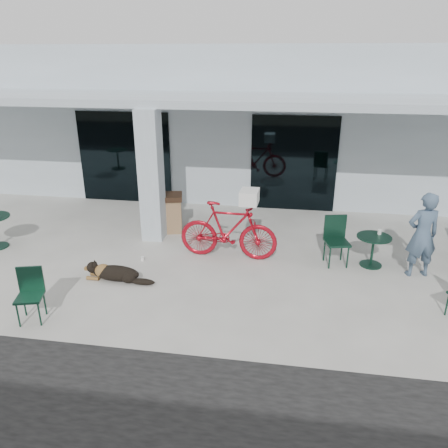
% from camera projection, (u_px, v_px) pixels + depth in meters
% --- Properties ---
extents(ground, '(80.00, 80.00, 0.00)m').
position_uv_depth(ground, '(193.00, 288.00, 8.49)').
color(ground, beige).
rests_on(ground, ground).
extents(building, '(22.00, 7.00, 4.50)m').
position_uv_depth(building, '(245.00, 114.00, 15.48)').
color(building, silver).
rests_on(building, ground).
extents(storefront_glass_left, '(2.80, 0.06, 2.70)m').
position_uv_depth(storefront_glass_left, '(125.00, 158.00, 13.05)').
color(storefront_glass_left, black).
rests_on(storefront_glass_left, ground).
extents(storefront_glass_right, '(2.40, 0.06, 2.70)m').
position_uv_depth(storefront_glass_right, '(293.00, 164.00, 12.31)').
color(storefront_glass_right, black).
rests_on(storefront_glass_right, ground).
extents(column, '(0.50, 0.50, 3.12)m').
position_uv_depth(column, '(151.00, 177.00, 10.26)').
color(column, silver).
rests_on(column, ground).
extents(overhang, '(22.00, 2.80, 0.18)m').
position_uv_depth(overhang, '(223.00, 100.00, 10.63)').
color(overhang, silver).
rests_on(overhang, column).
extents(bicycle, '(2.18, 0.69, 1.30)m').
position_uv_depth(bicycle, '(228.00, 230.00, 9.55)').
color(bicycle, '#A70D1C').
rests_on(bicycle, ground).
extents(laundry_basket, '(0.39, 0.52, 0.30)m').
position_uv_depth(laundry_basket, '(249.00, 197.00, 9.17)').
color(laundry_basket, white).
rests_on(laundry_basket, bicycle).
extents(dog, '(1.12, 0.40, 0.37)m').
position_uv_depth(dog, '(116.00, 272.00, 8.71)').
color(dog, black).
rests_on(dog, ground).
extents(cup_near_dog, '(0.08, 0.08, 0.10)m').
position_uv_depth(cup_near_dog, '(142.00, 259.00, 9.60)').
color(cup_near_dog, white).
rests_on(cup_near_dog, ground).
extents(cafe_chair_near, '(0.53, 0.56, 0.93)m').
position_uv_depth(cafe_chair_near, '(29.00, 297.00, 7.31)').
color(cafe_chair_near, '#123325').
rests_on(cafe_chair_near, ground).
extents(cafe_table_far, '(0.87, 0.87, 0.67)m').
position_uv_depth(cafe_table_far, '(372.00, 251.00, 9.29)').
color(cafe_table_far, '#123325').
rests_on(cafe_table_far, ground).
extents(cafe_chair_far_a, '(0.59, 0.62, 1.06)m').
position_uv_depth(cafe_chair_far_a, '(337.00, 242.00, 9.27)').
color(cafe_chair_far_a, '#123325').
rests_on(cafe_chair_far_a, ground).
extents(person, '(0.72, 0.56, 1.77)m').
position_uv_depth(person, '(422.00, 235.00, 8.69)').
color(person, '#455B74').
rests_on(person, ground).
extents(cup_on_table, '(0.10, 0.10, 0.11)m').
position_uv_depth(cup_on_table, '(380.00, 232.00, 9.25)').
color(cup_on_table, white).
rests_on(cup_on_table, cafe_table_far).
extents(trash_receptacle, '(0.69, 0.69, 0.98)m').
position_uv_depth(trash_receptacle, '(171.00, 213.00, 11.06)').
color(trash_receptacle, olive).
rests_on(trash_receptacle, ground).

